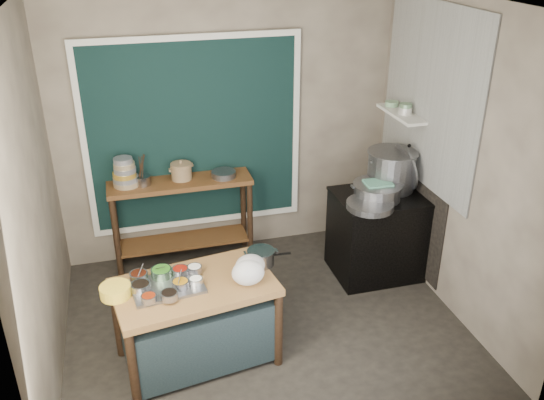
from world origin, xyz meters
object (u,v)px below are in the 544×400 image
object	(u,v)px
prep_table	(197,323)
back_counter	(183,222)
saucepan	(261,257)
yellow_basin	(116,291)
condiment_tray	(167,286)
steamer	(377,191)
stock_pot	(391,170)
stove_block	(379,235)
utensil_cup	(143,180)
ceramic_crock	(181,172)

from	to	relation	value
prep_table	back_counter	distance (m)	1.59
saucepan	yellow_basin	bearing A→B (deg)	-166.99
condiment_tray	steamer	bearing A→B (deg)	20.43
yellow_basin	stock_pot	bearing A→B (deg)	19.76
stove_block	yellow_basin	world-z (taller)	stove_block
stove_block	utensil_cup	size ratio (longest dim) A/B	5.58
prep_table	steamer	distance (m)	2.15
condiment_tray	yellow_basin	world-z (taller)	yellow_basin
condiment_tray	utensil_cup	world-z (taller)	utensil_cup
stove_block	steamer	bearing A→B (deg)	-149.26
utensil_cup	stove_block	bearing A→B (deg)	-17.75
back_counter	stock_pot	size ratio (longest dim) A/B	2.84
back_counter	yellow_basin	bearing A→B (deg)	-113.73
stove_block	saucepan	xyz separation A→B (m)	(-1.42, -0.70, 0.39)
saucepan	utensil_cup	world-z (taller)	utensil_cup
utensil_cup	condiment_tray	bearing A→B (deg)	-87.98
steamer	stove_block	bearing A→B (deg)	30.74
ceramic_crock	back_counter	bearing A→B (deg)	-126.18
saucepan	steamer	size ratio (longest dim) A/B	0.49
ceramic_crock	stock_pot	size ratio (longest dim) A/B	0.44
utensil_cup	steamer	distance (m)	2.31
saucepan	stock_pot	bearing A→B (deg)	33.89
stock_pot	steamer	world-z (taller)	stock_pot
prep_table	ceramic_crock	bearing A→B (deg)	77.04
condiment_tray	saucepan	xyz separation A→B (m)	(0.79, 0.14, 0.05)
steamer	ceramic_crock	bearing A→B (deg)	155.48
condiment_tray	saucepan	world-z (taller)	saucepan
yellow_basin	condiment_tray	bearing A→B (deg)	1.38
back_counter	saucepan	size ratio (longest dim) A/B	6.11
back_counter	condiment_tray	world-z (taller)	back_counter
condiment_tray	steamer	size ratio (longest dim) A/B	1.11
ceramic_crock	steamer	world-z (taller)	ceramic_crock
ceramic_crock	stock_pot	xyz separation A→B (m)	(2.01, -0.63, 0.05)
saucepan	stock_pot	xyz separation A→B (m)	(1.56, 0.83, 0.26)
prep_table	steamer	world-z (taller)	steamer
stove_block	back_counter	bearing A→B (deg)	158.98
condiment_tray	steamer	world-z (taller)	steamer
condiment_tray	stock_pot	xyz separation A→B (m)	(2.35, 0.97, 0.32)
stove_block	steamer	size ratio (longest dim) A/B	1.85
stock_pot	prep_table	bearing A→B (deg)	-155.36
condiment_tray	saucepan	size ratio (longest dim) A/B	2.28
stove_block	stock_pot	bearing A→B (deg)	43.28
saucepan	steamer	bearing A→B (deg)	31.78
stove_block	utensil_cup	xyz separation A→B (m)	(-2.26, 0.72, 0.57)
condiment_tray	yellow_basin	bearing A→B (deg)	-178.62
stock_pot	utensil_cup	bearing A→B (deg)	166.12
steamer	stock_pot	bearing A→B (deg)	38.96
back_counter	condiment_tray	bearing A→B (deg)	-101.09
stove_block	steamer	distance (m)	0.54
prep_table	stove_block	size ratio (longest dim) A/B	1.39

